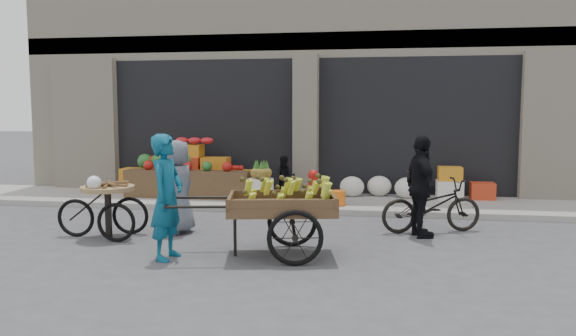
% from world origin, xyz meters
% --- Properties ---
extents(ground, '(80.00, 80.00, 0.00)m').
position_xyz_m(ground, '(0.00, 0.00, 0.00)').
color(ground, '#424244').
rests_on(ground, ground).
extents(sidewalk, '(18.00, 2.20, 0.12)m').
position_xyz_m(sidewalk, '(0.00, 4.10, 0.06)').
color(sidewalk, gray).
rests_on(sidewalk, ground).
extents(building, '(14.00, 6.45, 7.00)m').
position_xyz_m(building, '(0.00, 8.03, 3.37)').
color(building, beige).
rests_on(building, ground).
extents(fruit_display, '(3.10, 1.12, 1.24)m').
position_xyz_m(fruit_display, '(-2.48, 4.38, 0.67)').
color(fruit_display, red).
rests_on(fruit_display, sidewalk).
extents(pineapple_bin, '(0.52, 0.52, 0.50)m').
position_xyz_m(pineapple_bin, '(-0.75, 3.60, 0.37)').
color(pineapple_bin, silver).
rests_on(pineapple_bin, sidewalk).
extents(fire_hydrant, '(0.22, 0.22, 0.71)m').
position_xyz_m(fire_hydrant, '(0.35, 3.55, 0.50)').
color(fire_hydrant, '#A5140F').
rests_on(fire_hydrant, sidewalk).
extents(orange_bucket, '(0.32, 0.32, 0.30)m').
position_xyz_m(orange_bucket, '(0.85, 3.50, 0.27)').
color(orange_bucket, orange).
rests_on(orange_bucket, sidewalk).
extents(right_bay_goods, '(3.35, 0.60, 0.70)m').
position_xyz_m(right_bay_goods, '(2.61, 4.70, 0.41)').
color(right_bay_goods, silver).
rests_on(right_bay_goods, sidewalk).
extents(seated_person, '(0.51, 0.43, 0.93)m').
position_xyz_m(seated_person, '(-0.35, 4.20, 0.58)').
color(seated_person, black).
rests_on(seated_person, sidewalk).
extents(banana_cart, '(2.68, 1.48, 1.06)m').
position_xyz_m(banana_cart, '(0.30, -0.11, 0.77)').
color(banana_cart, brown).
rests_on(banana_cart, ground).
extents(vendor_woman, '(0.47, 0.67, 1.73)m').
position_xyz_m(vendor_woman, '(-1.17, -0.51, 0.86)').
color(vendor_woman, '#0E516E').
rests_on(vendor_woman, ground).
extents(tricycle_cart, '(1.44, 0.88, 0.95)m').
position_xyz_m(tricycle_cart, '(-2.60, 0.54, 0.57)').
color(tricycle_cart, '#9E7F51').
rests_on(tricycle_cart, ground).
extents(vendor_grey, '(0.71, 0.88, 1.55)m').
position_xyz_m(vendor_grey, '(-1.61, 1.04, 0.78)').
color(vendor_grey, slate).
rests_on(vendor_grey, ground).
extents(bicycle, '(1.82, 1.10, 0.90)m').
position_xyz_m(bicycle, '(2.55, 1.81, 0.45)').
color(bicycle, black).
rests_on(bicycle, ground).
extents(cyclist, '(0.68, 1.04, 1.64)m').
position_xyz_m(cyclist, '(2.35, 1.41, 0.82)').
color(cyclist, black).
rests_on(cyclist, ground).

